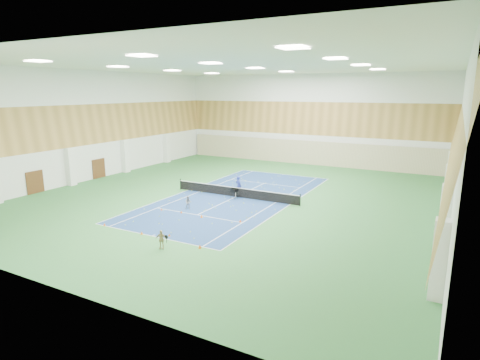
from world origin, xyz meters
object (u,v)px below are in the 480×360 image
at_px(child_apron, 161,239).
at_px(ball_cart, 234,194).
at_px(child_court, 188,203).
at_px(coach, 238,186).
at_px(tennis_net, 236,191).

distance_m(child_apron, ball_cart, 12.84).
xyz_separation_m(child_apron, ball_cart, (-1.78, 12.71, -0.13)).
bearing_deg(child_court, coach, 44.76).
height_order(tennis_net, ball_cart, tennis_net).
height_order(child_apron, ball_cart, child_apron).
height_order(tennis_net, child_apron, child_apron).
bearing_deg(tennis_net, coach, 91.21).
height_order(coach, child_court, coach).
bearing_deg(ball_cart, child_apron, -74.48).
distance_m(tennis_net, ball_cart, 0.63).
relative_size(child_apron, ball_cart, 1.27).
bearing_deg(coach, child_apron, 114.03).
bearing_deg(child_court, child_apron, -95.35).
distance_m(tennis_net, child_court, 5.55).
xyz_separation_m(tennis_net, coach, (-0.01, 0.60, 0.40)).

